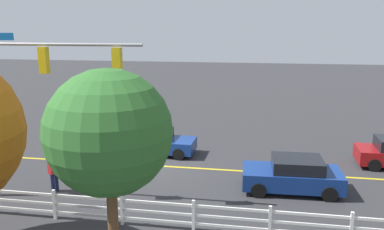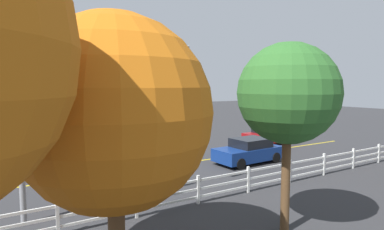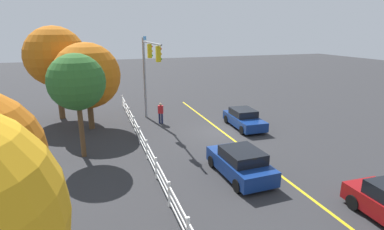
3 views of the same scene
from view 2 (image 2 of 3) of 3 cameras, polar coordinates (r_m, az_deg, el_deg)
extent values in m
plane|color=#2D2D30|center=(18.33, -10.55, -9.63)|extent=(120.00, 120.00, 0.00)
cube|color=gold|center=(20.06, 0.28, -8.22)|extent=(28.00, 0.16, 0.01)
cylinder|color=gray|center=(12.04, -28.20, -1.90)|extent=(0.20, 0.20, 6.63)
cylinder|color=gray|center=(12.68, -13.60, 12.57)|extent=(6.52, 0.12, 0.12)
cube|color=#0C59B2|center=(12.18, -24.54, 13.89)|extent=(1.10, 0.03, 0.28)
cube|color=gold|center=(12.43, -16.42, 9.87)|extent=(0.32, 0.28, 1.00)
sphere|color=red|center=(12.61, -16.64, 11.26)|extent=(0.17, 0.17, 0.17)
sphere|color=orange|center=(12.58, -16.60, 9.81)|extent=(0.17, 0.17, 0.17)
sphere|color=#148C19|center=(12.55, -16.56, 8.35)|extent=(0.17, 0.17, 0.17)
cube|color=gold|center=(13.50, -4.20, 9.69)|extent=(0.32, 0.28, 1.00)
sphere|color=red|center=(13.67, -4.50, 10.98)|extent=(0.17, 0.17, 0.17)
sphere|color=orange|center=(13.64, -4.49, 9.64)|extent=(0.17, 0.17, 0.17)
sphere|color=#148C19|center=(13.62, -4.48, 8.30)|extent=(0.17, 0.17, 0.17)
cube|color=navy|center=(19.89, 9.85, -6.69)|extent=(4.25, 2.07, 0.74)
cube|color=black|center=(19.91, 10.32, -4.82)|extent=(2.17, 1.81, 0.53)
cylinder|color=black|center=(18.36, 8.54, -8.54)|extent=(0.65, 0.24, 0.64)
cylinder|color=black|center=(19.69, 4.98, -7.56)|extent=(0.65, 0.24, 0.64)
cylinder|color=black|center=(20.34, 14.54, -7.30)|extent=(0.65, 0.24, 0.64)
cylinder|color=black|center=(21.55, 10.94, -6.51)|extent=(0.65, 0.24, 0.64)
cube|color=navy|center=(19.87, -13.81, -6.88)|extent=(4.34, 1.92, 0.67)
cube|color=black|center=(19.70, -14.45, -5.24)|extent=(2.08, 1.66, 0.52)
cylinder|color=black|center=(21.10, -10.57, -6.76)|extent=(0.65, 0.24, 0.64)
cylinder|color=black|center=(19.59, -9.01, -7.67)|extent=(0.65, 0.24, 0.64)
cylinder|color=black|center=(20.38, -18.40, -7.37)|extent=(0.65, 0.24, 0.64)
cylinder|color=black|center=(18.81, -17.42, -8.39)|extent=(0.65, 0.24, 0.64)
cube|color=maroon|center=(26.53, 13.56, -3.78)|extent=(4.34, 1.92, 0.72)
cube|color=black|center=(26.29, 13.25, -2.45)|extent=(2.08, 1.68, 0.56)
cylinder|color=black|center=(28.17, 14.53, -3.81)|extent=(0.65, 0.24, 0.64)
cylinder|color=black|center=(27.02, 17.04, -4.26)|extent=(0.65, 0.24, 0.64)
cylinder|color=black|center=(26.23, 9.96, -4.39)|extent=(0.65, 0.24, 0.64)
cylinder|color=black|center=(24.98, 12.45, -4.92)|extent=(0.65, 0.24, 0.64)
cylinder|color=#191E3F|center=(13.63, -18.58, -13.22)|extent=(0.16, 0.16, 0.85)
cylinder|color=#191E3F|center=(13.82, -18.44, -12.96)|extent=(0.16, 0.16, 0.85)
cube|color=red|center=(13.51, -18.60, -10.13)|extent=(0.39, 0.47, 0.62)
sphere|color=tan|center=(13.41, -18.66, -8.40)|extent=(0.22, 0.22, 0.22)
cube|color=white|center=(22.68, 30.09, -5.89)|extent=(0.10, 0.10, 1.15)
cube|color=white|center=(20.46, 26.60, -6.88)|extent=(0.10, 0.10, 1.15)
cube|color=white|center=(18.34, 22.27, -8.07)|extent=(0.10, 0.10, 1.15)
cube|color=white|center=(16.36, 16.82, -9.50)|extent=(0.10, 0.10, 1.15)
cube|color=white|center=(14.58, 9.89, -11.18)|extent=(0.10, 0.10, 1.15)
cube|color=white|center=(13.07, 1.10, -13.05)|extent=(0.10, 0.10, 1.15)
cube|color=white|center=(11.95, -9.82, -14.93)|extent=(0.10, 0.10, 1.15)
cube|color=white|center=(11.32, -22.67, -16.44)|extent=(0.10, 0.10, 1.15)
cube|color=white|center=(14.48, 9.92, -9.76)|extent=(26.00, 0.06, 0.09)
cube|color=white|center=(14.57, 9.89, -11.09)|extent=(26.00, 0.06, 0.09)
cube|color=white|center=(14.67, 9.87, -12.29)|extent=(26.00, 0.06, 0.09)
sphere|color=#C66614|center=(7.89, -13.62, 0.30)|extent=(4.76, 4.76, 4.76)
cylinder|color=brown|center=(10.88, 16.21, -11.27)|extent=(0.28, 0.28, 3.25)
sphere|color=#2D6628|center=(10.44, 16.61, 3.71)|extent=(3.17, 3.17, 3.17)
camera|label=1|loc=(11.71, 68.33, 13.23)|focal=36.44mm
camera|label=3|loc=(26.82, 41.94, 9.35)|focal=28.33mm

